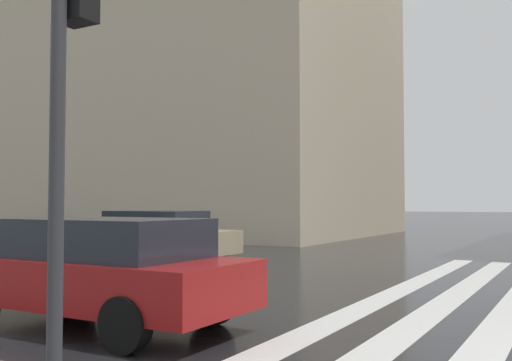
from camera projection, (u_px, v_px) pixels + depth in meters
The scene contains 4 objects.
haussmann_block_mid at pixel (172, 59), 33.12m from camera, with size 14.13×23.03×20.39m.
traffic_signal_post at pixel (70, 47), 4.55m from camera, with size 0.44×0.30×3.76m.
car_champagne at pixel (159, 235), 15.24m from camera, with size 1.85×4.10×1.41m.
car_red at pixel (100, 269), 7.44m from camera, with size 1.85×4.10×1.41m.
Camera 1 is at (-6.47, 1.12, 1.60)m, focal length 40.14 mm.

